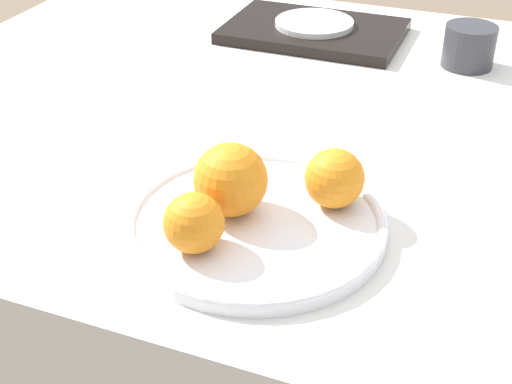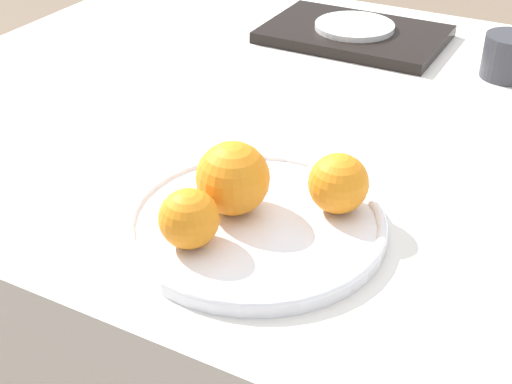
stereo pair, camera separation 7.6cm
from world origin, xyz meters
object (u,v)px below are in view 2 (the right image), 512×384
orange_0 (338,183)px  serving_tray (354,34)px  cup_0 (510,57)px  orange_2 (233,178)px  orange_1 (189,219)px  fruit_platter (256,223)px  side_plate (355,26)px

orange_0 → serving_tray: bearing=109.5°
cup_0 → orange_2: bearing=-108.6°
orange_1 → cup_0: (0.20, 0.63, -0.01)m
fruit_platter → orange_0: (0.07, 0.06, 0.04)m
fruit_platter → orange_0: 0.10m
side_plate → cup_0: cup_0 is taller
orange_2 → serving_tray: size_ratio=0.26×
orange_0 → orange_1: 0.17m
orange_2 → orange_1: bearing=-96.1°
fruit_platter → orange_2: size_ratio=3.50×
fruit_platter → cup_0: (0.15, 0.56, 0.02)m
orange_0 → side_plate: 0.57m
orange_1 → side_plate: 0.68m
orange_2 → orange_0: bearing=28.7°
fruit_platter → orange_1: size_ratio=4.53×
side_plate → cup_0: 0.28m
side_plate → orange_1: bearing=-83.1°
orange_1 → orange_2: 0.08m
serving_tray → orange_1: bearing=-83.1°
cup_0 → fruit_platter: bearing=-105.4°
orange_0 → orange_1: orange_0 is taller
orange_1 → cup_0: 0.66m
orange_2 → serving_tray: (-0.09, 0.60, -0.04)m
fruit_platter → serving_tray: size_ratio=0.92×
orange_0 → side_plate: orange_0 is taller
fruit_platter → cup_0: 0.58m
side_plate → serving_tray: bearing=0.0°
orange_2 → serving_tray: bearing=98.6°
orange_1 → orange_2: orange_2 is taller
orange_2 → side_plate: 0.60m
orange_0 → side_plate: (-0.19, 0.54, -0.02)m
orange_2 → cup_0: size_ratio=0.98×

